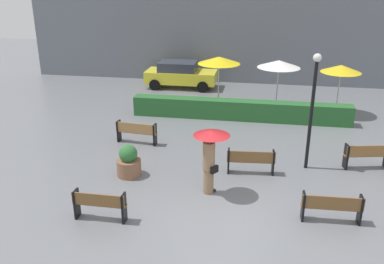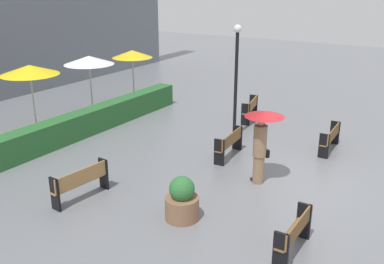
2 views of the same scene
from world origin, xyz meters
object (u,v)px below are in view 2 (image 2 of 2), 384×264
(patio_umbrella_yellow, at_px, (29,70))
(bench_mid_center, at_px, (230,142))
(bench_near_left, at_px, (295,232))
(patio_umbrella_white, at_px, (89,60))
(pedestrian_with_umbrella, at_px, (262,135))
(lamp_post, at_px, (236,70))
(planter_pot, at_px, (182,201))
(bench_far_right, at_px, (251,108))
(bench_far_left, at_px, (81,181))
(bench_near_right, at_px, (331,137))
(patio_umbrella_yellow_far, at_px, (132,54))

(patio_umbrella_yellow, bearing_deg, bench_mid_center, -74.77)
(bench_near_left, height_order, patio_umbrella_white, patio_umbrella_white)
(pedestrian_with_umbrella, bearing_deg, bench_near_left, -144.25)
(bench_mid_center, bearing_deg, bench_near_left, -137.94)
(pedestrian_with_umbrella, relative_size, lamp_post, 0.52)
(planter_pot, relative_size, lamp_post, 0.27)
(bench_far_right, height_order, patio_umbrella_white, patio_umbrella_white)
(bench_far_left, bearing_deg, lamp_post, -9.82)
(bench_mid_center, relative_size, planter_pot, 1.49)
(bench_mid_center, height_order, planter_pot, planter_pot)
(bench_far_right, relative_size, patio_umbrella_white, 0.63)
(bench_near_right, relative_size, pedestrian_with_umbrella, 0.78)
(bench_near_left, relative_size, patio_umbrella_yellow_far, 0.62)
(bench_far_right, bearing_deg, patio_umbrella_yellow_far, 91.76)
(bench_near_left, bearing_deg, patio_umbrella_yellow_far, 54.00)
(bench_mid_center, xyz_separation_m, lamp_post, (1.94, 0.82, 1.98))
(bench_near_right, distance_m, lamp_post, 4.02)
(bench_far_right, xyz_separation_m, patio_umbrella_yellow_far, (-0.19, 6.08, 1.73))
(pedestrian_with_umbrella, relative_size, patio_umbrella_yellow, 0.80)
(bench_near_right, bearing_deg, bench_far_left, 146.74)
(pedestrian_with_umbrella, bearing_deg, lamp_post, 37.59)
(patio_umbrella_yellow, bearing_deg, bench_far_right, -45.13)
(bench_far_left, relative_size, bench_near_left, 1.13)
(bench_far_right, xyz_separation_m, bench_near_right, (-1.71, -3.79, -0.04))
(bench_near_right, xyz_separation_m, bench_near_left, (-6.39, -1.00, 0.02))
(bench_mid_center, distance_m, patio_umbrella_white, 7.43)
(pedestrian_with_umbrella, distance_m, lamp_post, 4.11)
(bench_near_right, xyz_separation_m, pedestrian_with_umbrella, (-3.55, 1.04, 0.96))
(bench_far_right, relative_size, pedestrian_with_umbrella, 0.76)
(bench_near_left, xyz_separation_m, lamp_post, (5.99, 4.47, 1.98))
(bench_far_left, distance_m, pedestrian_with_umbrella, 5.08)
(patio_umbrella_yellow_far, bearing_deg, bench_far_right, -88.24)
(pedestrian_with_umbrella, height_order, patio_umbrella_white, patio_umbrella_white)
(patio_umbrella_white, bearing_deg, bench_near_right, -81.90)
(patio_umbrella_yellow_far, bearing_deg, lamp_post, -106.65)
(planter_pot, distance_m, patio_umbrella_yellow_far, 11.48)
(lamp_post, xyz_separation_m, patio_umbrella_yellow_far, (1.92, 6.41, -0.23))
(pedestrian_with_umbrella, bearing_deg, bench_far_left, 134.22)
(bench_near_right, distance_m, patio_umbrella_yellow, 10.89)
(bench_far_right, bearing_deg, patio_umbrella_yellow, 134.87)
(bench_near_right, bearing_deg, bench_far_right, 65.77)
(bench_mid_center, relative_size, lamp_post, 0.41)
(bench_near_left, height_order, lamp_post, lamp_post)
(bench_mid_center, relative_size, patio_umbrella_yellow_far, 0.68)
(patio_umbrella_yellow_far, bearing_deg, bench_far_left, -148.39)
(planter_pot, bearing_deg, patio_umbrella_white, 57.58)
(bench_far_right, height_order, planter_pot, planter_pot)
(lamp_post, xyz_separation_m, patio_umbrella_white, (-0.99, 6.30, -0.08))
(bench_mid_center, relative_size, patio_umbrella_yellow, 0.62)
(bench_mid_center, xyz_separation_m, patio_umbrella_white, (0.95, 7.12, 1.90))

